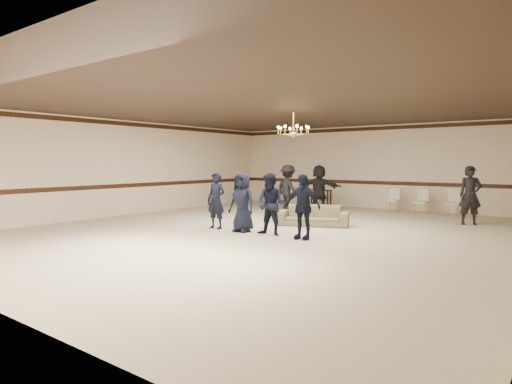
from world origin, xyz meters
The scene contains 16 objects.
room centered at (0.00, 0.00, 1.60)m, with size 12.01×14.01×3.21m.
chair_rail centered at (0.00, 6.99, 1.00)m, with size 12.00×0.02×0.14m, color #33190F.
crown_molding centered at (0.00, 6.99, 3.08)m, with size 12.00×0.02×0.14m, color #33190F.
chandelier centered at (0.00, 1.00, 2.88)m, with size 0.94×0.94×0.89m, color gold, non-canonical shape.
boy_a centered at (-1.51, -0.49, 0.77)m, with size 0.56×0.37×1.53m, color black.
boy_b centered at (-0.61, -0.49, 0.77)m, with size 0.75×0.49×1.53m, color black.
boy_c centered at (0.29, -0.49, 0.77)m, with size 0.74×0.58×1.53m, color black.
boy_d centered at (1.19, -0.49, 0.77)m, with size 0.90×0.37×1.53m, color black.
settee centered at (0.31, 1.58, 0.29)m, with size 1.98×0.77×0.58m, color brown.
adult_left centered at (-2.16, 4.11, 0.85)m, with size 1.10×0.63×1.70m, color black.
adult_mid centered at (-1.26, 4.81, 0.85)m, with size 1.57×0.50×1.70m, color black.
adult_right centered at (3.84, 4.41, 0.85)m, with size 0.62×0.41×1.70m, color black.
banquet_chair_left centered at (0.99, 6.15, 0.43)m, with size 0.42×0.42×0.86m, color beige, non-canonical shape.
banquet_chair_mid centered at (1.99, 6.15, 0.43)m, with size 0.42×0.42×0.86m, color beige, non-canonical shape.
banquet_chair_right centered at (2.99, 6.15, 0.43)m, with size 0.42×0.42×0.86m, color beige, non-canonical shape.
console_table centered at (-2.01, 6.35, 0.34)m, with size 0.82×0.34×0.69m, color black.
Camera 1 is at (6.41, -9.28, 1.82)m, focal length 30.76 mm.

